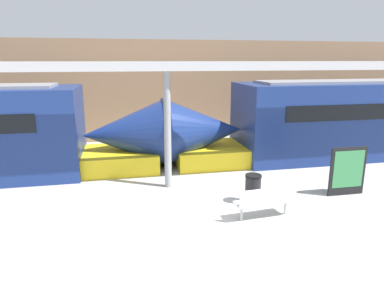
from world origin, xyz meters
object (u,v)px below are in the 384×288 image
bench_near (266,200)px  support_column_near (168,131)px  trash_bin (253,189)px  poster_board (348,171)px  train_left (376,119)px

bench_near → support_column_near: support_column_near is taller
bench_near → trash_bin: size_ratio=1.92×
poster_board → bench_near: bearing=-161.7°
train_left → poster_board: (-4.26, -4.12, -0.75)m
train_left → trash_bin: train_left is taller
train_left → trash_bin: bearing=-150.4°
train_left → bench_near: bearing=-144.9°
poster_board → train_left: bearing=44.1°
trash_bin → support_column_near: support_column_near is taller
bench_near → poster_board: (3.06, 1.01, 0.24)m
train_left → support_column_near: support_column_near is taller
train_left → bench_near: (-7.32, -5.14, -0.99)m
poster_board → trash_bin: bearing=-180.0°
train_left → bench_near: size_ratio=11.30×
train_left → support_column_near: 9.75m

